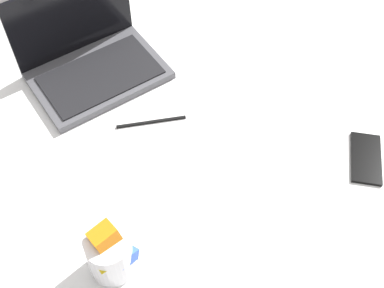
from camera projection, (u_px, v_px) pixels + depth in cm
name	position (u px, v px, depth cm)	size (l,w,h in cm)	color
bed_mattress	(181.00, 174.00, 125.46)	(180.00, 140.00, 18.00)	white
laptop	(91.00, 58.00, 130.46)	(33.28, 23.40, 23.00)	#4C4C51
snack_cup	(110.00, 254.00, 96.78)	(9.63, 9.01, 13.85)	silver
cell_phone	(366.00, 158.00, 116.78)	(6.80, 14.00, 0.80)	black
charger_cable	(151.00, 122.00, 123.27)	(17.00, 0.60, 0.60)	black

